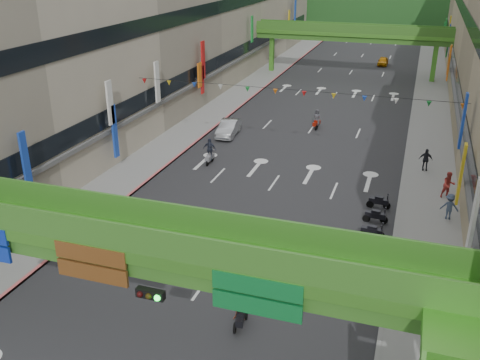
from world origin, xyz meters
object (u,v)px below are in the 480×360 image
scooter_rider_mid (241,309)px  car_yellow (383,61)px  car_silver (229,128)px  pedestrian_red (448,187)px  overpass_near (155,268)px

scooter_rider_mid → car_yellow: bearing=89.1°
scooter_rider_mid → car_silver: 27.81m
scooter_rider_mid → pedestrian_red: (9.30, 17.63, 0.00)m
car_silver → pedestrian_red: size_ratio=2.33×
car_silver → pedestrian_red: bearing=-28.5°
scooter_rider_mid → pedestrian_red: bearing=62.2°
car_yellow → overpass_near: bearing=-91.7°
overpass_near → pedestrian_red: size_ratio=14.83×
overpass_near → car_yellow: (2.94, 69.30, -4.60)m
overpass_near → scooter_rider_mid: bearing=64.4°
car_silver → car_yellow: bearing=69.5°
scooter_rider_mid → car_silver: size_ratio=0.42×
overpass_near → car_yellow: size_ratio=7.83×
overpass_near → car_yellow: overpass_near is taller
overpass_near → car_silver: 31.43m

